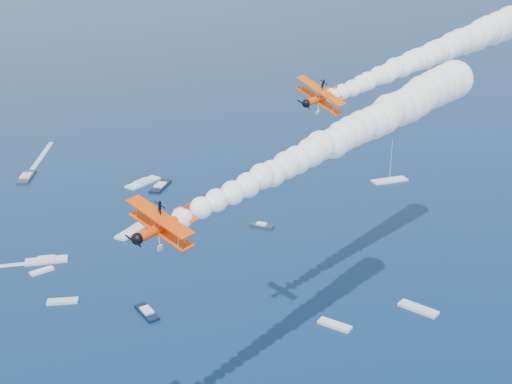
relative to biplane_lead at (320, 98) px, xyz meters
name	(u,v)px	position (x,y,z in m)	size (l,w,h in m)	color
biplane_lead	(320,98)	(0.00, 0.00, 0.00)	(8.16, 9.15, 5.51)	#F55005
biplane_trail	(163,226)	(-31.14, -28.12, -5.68)	(8.26, 9.27, 5.58)	#FF4305
smoke_trail_lead	(435,53)	(31.40, 16.57, 2.75)	(64.46, 37.32, 12.48)	white
smoke_trail_trail	(348,134)	(-0.24, -10.64, -2.93)	(63.55, 38.99, 12.48)	white
spectator_boats	(96,244)	(-31.28, 85.16, -60.21)	(223.25, 190.31, 0.70)	#2E333E
boat_wakes	(6,202)	(-56.62, 129.29, -60.53)	(51.22, 116.81, 0.04)	white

